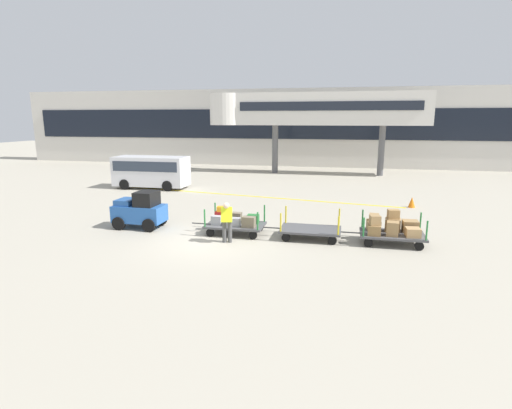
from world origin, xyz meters
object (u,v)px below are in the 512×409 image
Objects in this scene: baggage_cart_lead at (235,222)px; baggage_cart_middle at (310,230)px; shuttle_van at (151,170)px; baggage_cart_tail at (391,229)px; safety_cone_near at (412,202)px; baggage_handler at (227,220)px; baggage_tug at (140,210)px.

baggage_cart_middle is at bearing -0.98° from baggage_cart_lead.
baggage_cart_middle is 14.66m from shuttle_van.
shuttle_van is (-14.23, 9.35, 0.66)m from baggage_cart_tail.
baggage_cart_middle is 5.47× the size of safety_cone_near.
baggage_cart_lead is 1.92× the size of baggage_handler.
baggage_cart_tail is at bearing 11.33° from baggage_handler.
safety_cone_near is at bearing 54.78° from baggage_cart_middle.
baggage_cart_middle reaches higher than safety_cone_near.
baggage_cart_middle is 1.00× the size of baggage_cart_tail.
baggage_cart_tail is (2.97, 0.00, 0.23)m from baggage_cart_middle.
baggage_cart_tail is (10.13, -0.07, -0.18)m from baggage_tug.
baggage_tug is 0.70× the size of baggage_cart_tail.
baggage_cart_middle is 0.62× the size of shuttle_van.
baggage_cart_tail is 6.09m from baggage_handler.
baggage_handler reaches higher than safety_cone_near.
baggage_tug reaches higher than safety_cone_near.
baggage_handler is at bearing -134.35° from safety_cone_near.
baggage_handler is 13.40m from shuttle_van.
baggage_cart_lead is 3.02m from baggage_cart_middle.
baggage_handler reaches higher than baggage_cart_tail.
shuttle_van reaches higher than baggage_cart_lead.
baggage_cart_tail reaches higher than baggage_cart_lead.
baggage_cart_tail is 17.04m from shuttle_van.
shuttle_van is at bearing 113.83° from baggage_tug.
baggage_cart_lead is 1.30m from baggage_handler.
shuttle_van is (-8.27, 10.54, 0.37)m from baggage_handler.
baggage_cart_middle is (7.16, -0.08, -0.41)m from baggage_tug.
baggage_tug is 10.13m from baggage_cart_tail.
baggage_tug reaches higher than baggage_handler.
shuttle_van is (-4.10, 9.28, 0.48)m from baggage_tug.
baggage_cart_lead is at bearing -139.34° from safety_cone_near.
baggage_cart_tail is 1.92× the size of baggage_handler.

